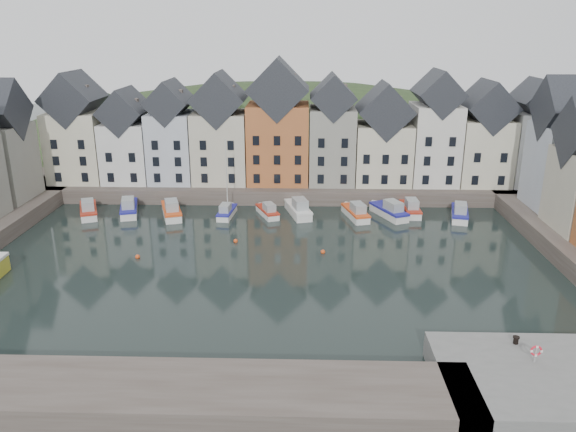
{
  "coord_description": "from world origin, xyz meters",
  "views": [
    {
      "loc": [
        3.86,
        -52.25,
        23.59
      ],
      "look_at": [
        2.12,
        6.0,
        3.94
      ],
      "focal_mm": 35.0,
      "sensor_mm": 36.0,
      "label": 1
    }
  ],
  "objects_px": {
    "mooring_bollard": "(516,340)",
    "life_ring_post": "(536,351)",
    "boat_d": "(227,212)",
    "boat_a": "(88,210)"
  },
  "relations": [
    {
      "from": "boat_a",
      "to": "life_ring_post",
      "type": "distance_m",
      "value": 56.93
    },
    {
      "from": "boat_d",
      "to": "life_ring_post",
      "type": "bearing_deg",
      "value": -48.95
    },
    {
      "from": "boat_d",
      "to": "mooring_bollard",
      "type": "xyz_separation_m",
      "value": [
        25.44,
        -33.75,
        1.64
      ]
    },
    {
      "from": "boat_a",
      "to": "life_ring_post",
      "type": "xyz_separation_m",
      "value": [
        44.11,
        -35.93,
        2.11
      ]
    },
    {
      "from": "mooring_bollard",
      "to": "life_ring_post",
      "type": "bearing_deg",
      "value": -79.53
    },
    {
      "from": "boat_d",
      "to": "life_ring_post",
      "type": "relative_size",
      "value": 7.91
    },
    {
      "from": "mooring_bollard",
      "to": "boat_a",
      "type": "bearing_deg",
      "value": 142.45
    },
    {
      "from": "boat_d",
      "to": "life_ring_post",
      "type": "xyz_separation_m",
      "value": [
        25.88,
        -36.11,
        2.19
      ]
    },
    {
      "from": "boat_d",
      "to": "mooring_bollard",
      "type": "bearing_deg",
      "value": -47.57
    },
    {
      "from": "mooring_bollard",
      "to": "life_ring_post",
      "type": "height_order",
      "value": "life_ring_post"
    }
  ]
}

